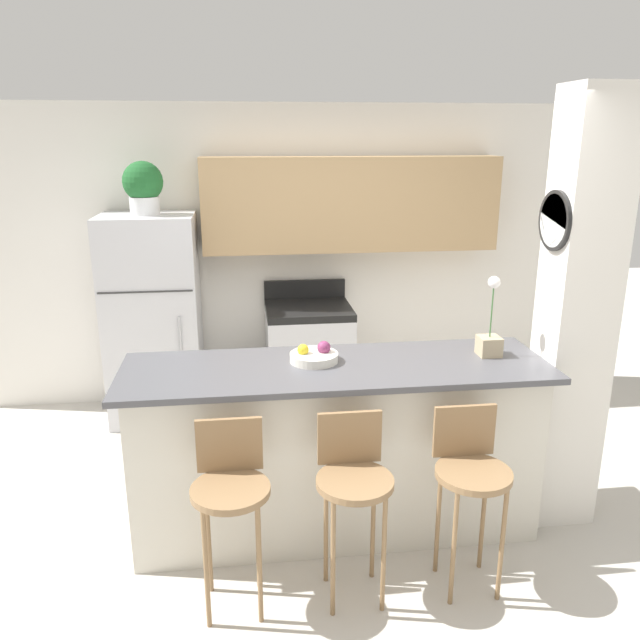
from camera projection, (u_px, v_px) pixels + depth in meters
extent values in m
plane|color=beige|center=(335.00, 525.00, 3.80)|extent=(14.00, 14.00, 0.00)
cube|color=white|center=(300.00, 256.00, 5.46)|extent=(5.60, 0.06, 2.55)
cube|color=tan|center=(351.00, 204.00, 5.20)|extent=(2.47, 0.32, 0.77)
cube|color=silver|center=(305.00, 227.00, 5.23)|extent=(0.77, 0.28, 0.12)
cube|color=white|center=(576.00, 318.00, 3.59)|extent=(0.36, 0.32, 2.55)
cylinder|color=black|center=(555.00, 221.00, 3.41)|extent=(0.02, 0.33, 0.33)
cylinder|color=white|center=(554.00, 221.00, 3.41)|extent=(0.01, 0.29, 0.29)
cube|color=silver|center=(336.00, 451.00, 3.66)|extent=(2.30, 0.61, 1.00)
cube|color=#4C4C51|center=(337.00, 368.00, 3.51)|extent=(2.42, 0.73, 0.04)
cube|color=silver|center=(156.00, 351.00, 5.16)|extent=(0.74, 0.62, 1.15)
cube|color=silver|center=(148.00, 249.00, 4.92)|extent=(0.74, 0.62, 0.54)
cube|color=#333333|center=(145.00, 292.00, 4.70)|extent=(0.70, 0.01, 0.01)
cylinder|color=#B2B2B7|center=(181.00, 356.00, 4.86)|extent=(0.02, 0.02, 0.63)
cube|color=silver|center=(309.00, 361.00, 5.36)|extent=(0.71, 0.64, 0.85)
cube|color=black|center=(308.00, 310.00, 5.23)|extent=(0.71, 0.64, 0.06)
cube|color=black|center=(305.00, 289.00, 5.48)|extent=(0.71, 0.04, 0.16)
cube|color=black|center=(313.00, 370.00, 5.04)|extent=(0.43, 0.01, 0.27)
cylinder|color=olive|center=(230.00, 491.00, 2.97)|extent=(0.38, 0.38, 0.03)
cube|color=olive|center=(229.00, 445.00, 3.08)|extent=(0.33, 0.02, 0.28)
cylinder|color=olive|center=(206.00, 570.00, 2.93)|extent=(0.02, 0.02, 0.64)
cylinder|color=olive|center=(260.00, 565.00, 2.96)|extent=(0.02, 0.02, 0.64)
cylinder|color=olive|center=(209.00, 537.00, 3.17)|extent=(0.02, 0.02, 0.64)
cylinder|color=olive|center=(258.00, 534.00, 3.20)|extent=(0.02, 0.02, 0.64)
cylinder|color=olive|center=(355.00, 482.00, 3.04)|extent=(0.38, 0.38, 0.03)
cube|color=olive|center=(350.00, 437.00, 3.15)|extent=(0.33, 0.02, 0.28)
cylinder|color=olive|center=(333.00, 559.00, 3.00)|extent=(0.02, 0.02, 0.64)
cylinder|color=olive|center=(384.00, 555.00, 3.03)|extent=(0.02, 0.02, 0.64)
cylinder|color=olive|center=(326.00, 528.00, 3.24)|extent=(0.02, 0.02, 0.64)
cylinder|color=olive|center=(373.00, 525.00, 3.27)|extent=(0.02, 0.02, 0.64)
cylinder|color=olive|center=(474.00, 474.00, 3.11)|extent=(0.38, 0.38, 0.03)
cube|color=olive|center=(464.00, 431.00, 3.23)|extent=(0.33, 0.02, 0.28)
cylinder|color=olive|center=(454.00, 549.00, 3.08)|extent=(0.02, 0.02, 0.64)
cylinder|color=olive|center=(502.00, 545.00, 3.11)|extent=(0.02, 0.02, 0.64)
cylinder|color=olive|center=(438.00, 520.00, 3.31)|extent=(0.02, 0.02, 0.64)
cylinder|color=olive|center=(483.00, 516.00, 3.34)|extent=(0.02, 0.02, 0.64)
cylinder|color=silver|center=(145.00, 206.00, 4.82)|extent=(0.22, 0.22, 0.14)
sphere|color=#1E5B28|center=(143.00, 181.00, 4.77)|extent=(0.31, 0.31, 0.31)
cube|color=tan|center=(489.00, 346.00, 3.66)|extent=(0.13, 0.13, 0.11)
cylinder|color=#386633|center=(492.00, 312.00, 3.60)|extent=(0.01, 0.01, 0.31)
sphere|color=white|center=(494.00, 282.00, 3.55)|extent=(0.07, 0.07, 0.07)
cylinder|color=silver|center=(314.00, 357.00, 3.56)|extent=(0.28, 0.28, 0.05)
sphere|color=#7A2D56|center=(324.00, 348.00, 3.57)|extent=(0.08, 0.08, 0.08)
sphere|color=gold|center=(303.00, 350.00, 3.55)|extent=(0.07, 0.07, 0.07)
cylinder|color=#59595B|center=(230.00, 400.00, 5.14)|extent=(0.28, 0.28, 0.38)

